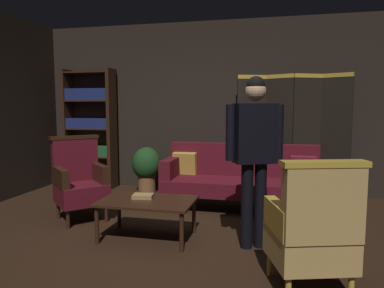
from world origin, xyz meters
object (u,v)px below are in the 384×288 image
Objects in this scene: velvet_couch at (241,176)px; standing_figure at (255,146)px; armchair_gilt_accent at (312,230)px; folding_screen at (292,134)px; book_tan_leather at (143,196)px; bookshelf at (90,126)px; potted_plant at (147,167)px; coffee_table at (147,204)px; armchair_wing_left at (79,180)px.

standing_figure reaches higher than velvet_couch.
armchair_gilt_accent is 0.61× the size of standing_figure.
standing_figure is at bearing -101.99° from folding_screen.
folding_screen is 8.79× the size of book_tan_leather.
armchair_gilt_accent reaches higher than velvet_couch.
bookshelf is 1.31m from potted_plant.
standing_figure is at bearing 120.84° from armchair_gilt_accent.
armchair_gilt_accent is at bearing -71.57° from velvet_couch.
coffee_table is at bearing -49.50° from bookshelf.
coffee_table is 4.63× the size of book_tan_leather.
velvet_couch is at bearing 100.26° from standing_figure.
standing_figure is (-0.48, 0.80, 0.54)m from armchair_gilt_accent.
bookshelf is at bearing 130.50° from coffee_table.
armchair_wing_left is at bearing 157.28° from coffee_table.
potted_plant is at bearing 109.20° from book_tan_leather.
bookshelf is 2.87m from velvet_couch.
armchair_gilt_accent reaches higher than potted_plant.
standing_figure is (2.18, -0.43, 0.54)m from armchair_wing_left.
potted_plant is (-0.71, 1.90, 0.06)m from coffee_table.
armchair_wing_left is 1.06m from book_tan_leather.
armchair_wing_left is 0.61× the size of standing_figure.
standing_figure is at bearing -35.87° from bookshelf.
folding_screen is at bearing 78.01° from standing_figure.
folding_screen is 3.18m from armchair_wing_left.
standing_figure reaches higher than book_tan_leather.
armchair_gilt_accent is at bearing -27.03° from book_tan_leather.
folding_screen is 1.83× the size of armchair_wing_left.
standing_figure is at bearing -2.33° from book_tan_leather.
armchair_wing_left is 2.28m from standing_figure.
potted_plant is at bearing 162.39° from velvet_couch.
potted_plant is (-1.58, 0.50, -0.02)m from velvet_couch.
armchair_gilt_accent and armchair_wing_left have the same top height.
velvet_couch is at bearing -15.40° from bookshelf.
folding_screen is 3.41m from bookshelf.
bookshelf is at bearing 114.46° from armchair_wing_left.
folding_screen is at bearing 33.05° from armchair_wing_left.
folding_screen is at bearing 6.27° from potted_plant.
bookshelf is at bearing 130.21° from book_tan_leather.
book_tan_leather is at bearing -128.12° from folding_screen.
folding_screen is 0.93× the size of bookshelf.
book_tan_leather is (0.64, -1.84, 0.01)m from potted_plant.
coffee_table is at bearing -22.72° from armchair_wing_left.
coffee_table is (1.83, -2.15, -0.70)m from bookshelf.
book_tan_leather is (-1.67, 0.85, -0.05)m from armchair_gilt_accent.
potted_plant is 3.50× the size of book_tan_leather.
bookshelf is at bearing 139.44° from armchair_gilt_accent.
armchair_gilt_accent is (1.60, -0.79, 0.12)m from coffee_table.
book_tan_leather is at bearing -124.90° from velvet_couch.
potted_plant is (1.12, -0.24, -0.64)m from bookshelf.
standing_figure is (1.12, 0.01, 0.65)m from coffee_table.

